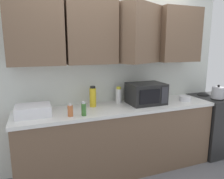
% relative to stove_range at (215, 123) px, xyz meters
% --- Properties ---
extents(wall_back_with_cabinets, '(3.47, 0.58, 2.60)m').
position_rel_stove_range_xyz_m(wall_back_with_cabinets, '(-1.68, 0.25, 1.13)').
color(wall_back_with_cabinets, silver).
rests_on(wall_back_with_cabinets, ground_plane).
extents(counter_run, '(2.60, 0.63, 0.90)m').
position_rel_stove_range_xyz_m(counter_run, '(-1.68, 0.02, -0.00)').
color(counter_run, brown).
rests_on(counter_run, ground_plane).
extents(stove_range, '(0.76, 0.64, 0.91)m').
position_rel_stove_range_xyz_m(stove_range, '(0.00, 0.00, 0.00)').
color(stove_range, black).
rests_on(stove_range, ground_plane).
extents(kettle, '(0.17, 0.17, 0.21)m').
position_rel_stove_range_xyz_m(kettle, '(-0.17, -0.14, 0.55)').
color(kettle, '#B2B2B7').
rests_on(kettle, stove_range).
extents(microwave, '(0.48, 0.37, 0.28)m').
position_rel_stove_range_xyz_m(microwave, '(-1.29, 0.02, 0.59)').
color(microwave, black).
rests_on(microwave, counter_run).
extents(dish_rack, '(0.38, 0.30, 0.12)m').
position_rel_stove_range_xyz_m(dish_rack, '(-2.73, 0.02, 0.51)').
color(dish_rack, silver).
rests_on(dish_rack, counter_run).
extents(bottle_green_oil, '(0.05, 0.05, 0.16)m').
position_rel_stove_range_xyz_m(bottle_green_oil, '(-2.20, -0.19, 0.53)').
color(bottle_green_oil, '#386B2D').
rests_on(bottle_green_oil, counter_run).
extents(bottle_yellow_mustard, '(0.08, 0.08, 0.27)m').
position_rel_stove_range_xyz_m(bottle_yellow_mustard, '(-2.00, 0.13, 0.58)').
color(bottle_yellow_mustard, gold).
rests_on(bottle_yellow_mustard, counter_run).
extents(bottle_white_jar, '(0.08, 0.08, 0.23)m').
position_rel_stove_range_xyz_m(bottle_white_jar, '(-1.62, 0.17, 0.56)').
color(bottle_white_jar, white).
rests_on(bottle_white_jar, counter_run).
extents(bottle_spice_jar, '(0.06, 0.06, 0.14)m').
position_rel_stove_range_xyz_m(bottle_spice_jar, '(-2.34, -0.15, 0.51)').
color(bottle_spice_jar, '#BC6638').
rests_on(bottle_spice_jar, counter_run).
extents(bowl_ceramic_small, '(0.16, 0.16, 0.07)m').
position_rel_stove_range_xyz_m(bowl_ceramic_small, '(-0.69, -0.05, 0.48)').
color(bowl_ceramic_small, silver).
rests_on(bowl_ceramic_small, counter_run).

